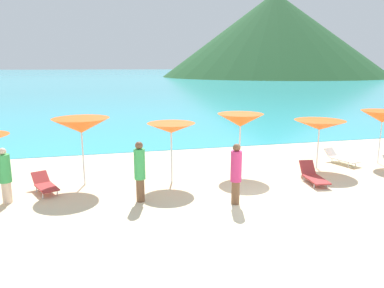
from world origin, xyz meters
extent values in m
cube|color=beige|center=(0.00, 10.00, -0.15)|extent=(50.00, 100.00, 0.30)
cube|color=#38B7CC|center=(0.00, 228.22, 0.01)|extent=(650.00, 440.00, 0.02)
cone|color=#235128|center=(60.88, 124.94, 15.85)|extent=(86.47, 86.47, 31.71)
cylinder|color=silver|center=(-6.07, 3.62, 1.14)|extent=(0.05, 0.05, 2.29)
cone|color=#EF5614|center=(-6.07, 3.62, 2.16)|extent=(1.98, 1.98, 0.52)
sphere|color=silver|center=(-6.07, 3.62, 2.32)|extent=(0.07, 0.07, 0.07)
cylinder|color=silver|center=(-2.97, 3.13, 1.06)|extent=(0.06, 0.06, 2.11)
cone|color=#EF5614|center=(-2.97, 3.13, 2.02)|extent=(1.82, 1.82, 0.35)
sphere|color=silver|center=(-2.97, 3.13, 2.14)|extent=(0.07, 0.07, 0.07)
cylinder|color=silver|center=(-0.11, 3.71, 1.12)|extent=(0.06, 0.06, 2.25)
cone|color=#EF5614|center=(-0.11, 3.71, 2.12)|extent=(1.97, 1.97, 0.51)
sphere|color=silver|center=(-0.11, 3.71, 2.28)|extent=(0.07, 0.07, 0.07)
cylinder|color=silver|center=(3.26, 3.51, 0.96)|extent=(0.05, 0.05, 1.93)
cone|color=#EF5614|center=(3.26, 3.51, 1.83)|extent=(2.26, 2.26, 0.39)
sphere|color=silver|center=(3.26, 3.51, 1.96)|extent=(0.07, 0.07, 0.07)
cylinder|color=silver|center=(6.36, 3.59, 1.09)|extent=(0.04, 0.04, 2.18)
cone|color=#EF5614|center=(6.36, 3.59, 2.06)|extent=(1.82, 1.82, 0.50)
sphere|color=silver|center=(6.36, 3.59, 2.21)|extent=(0.07, 0.07, 0.07)
cube|color=white|center=(4.78, 3.74, 0.22)|extent=(0.85, 1.32, 0.05)
cube|color=white|center=(4.57, 4.48, 0.38)|extent=(0.60, 0.48, 0.36)
cylinder|color=silver|center=(4.65, 3.31, 0.10)|extent=(0.04, 0.04, 0.19)
cylinder|color=silver|center=(5.10, 3.43, 0.10)|extent=(0.04, 0.04, 0.19)
cylinder|color=silver|center=(4.43, 4.13, 0.10)|extent=(0.04, 0.04, 0.19)
cylinder|color=silver|center=(4.88, 4.25, 0.10)|extent=(0.04, 0.04, 0.19)
cube|color=#A53333|center=(2.02, 1.60, 0.20)|extent=(0.70, 1.23, 0.05)
cube|color=#A53333|center=(2.11, 2.35, 0.43)|extent=(0.58, 0.46, 0.50)
cylinder|color=silver|center=(1.74, 1.26, 0.09)|extent=(0.04, 0.04, 0.17)
cylinder|color=silver|center=(2.22, 1.20, 0.09)|extent=(0.04, 0.04, 0.17)
cylinder|color=silver|center=(1.83, 2.07, 0.09)|extent=(0.04, 0.04, 0.17)
cylinder|color=silver|center=(2.31, 2.01, 0.09)|extent=(0.04, 0.04, 0.17)
cube|color=#A53333|center=(-7.25, 2.91, 0.23)|extent=(0.91, 1.18, 0.05)
cube|color=#A53333|center=(-7.54, 3.57, 0.40)|extent=(0.65, 0.60, 0.37)
cylinder|color=silver|center=(-7.34, 2.52, 0.10)|extent=(0.04, 0.04, 0.21)
cylinder|color=silver|center=(-6.91, 2.71, 0.10)|extent=(0.04, 0.04, 0.21)
cylinder|color=silver|center=(-7.63, 3.20, 0.10)|extent=(0.04, 0.04, 0.21)
cylinder|color=silver|center=(-7.20, 3.38, 0.10)|extent=(0.04, 0.04, 0.21)
cylinder|color=brown|center=(-4.29, 1.48, 0.37)|extent=(0.26, 0.26, 0.74)
cylinder|color=#3FB259|center=(-4.29, 1.48, 1.22)|extent=(0.35, 0.35, 0.96)
sphere|color=brown|center=(-4.29, 1.48, 1.81)|extent=(0.24, 0.24, 0.24)
cylinder|color=beige|center=(-8.34, 2.37, 0.34)|extent=(0.28, 0.28, 0.67)
cylinder|color=#3FB259|center=(-8.34, 2.37, 1.11)|extent=(0.38, 0.38, 0.88)
sphere|color=beige|center=(-8.34, 2.37, 1.65)|extent=(0.22, 0.22, 0.22)
cylinder|color=brown|center=(-1.46, 0.56, 0.37)|extent=(0.25, 0.25, 0.73)
cylinder|color=#D83372|center=(-1.46, 0.56, 1.21)|extent=(0.34, 0.34, 0.95)
sphere|color=brown|center=(-1.46, 0.56, 1.79)|extent=(0.24, 0.24, 0.24)
camera|label=1|loc=(-5.34, -9.40, 4.19)|focal=33.90mm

